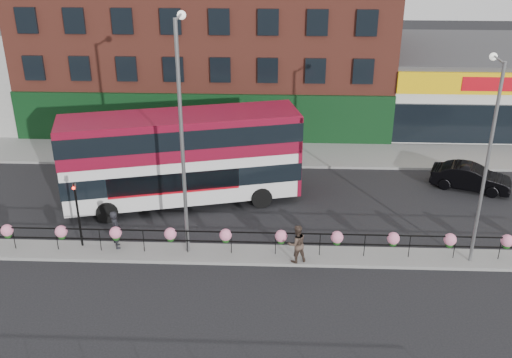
{
  "coord_description": "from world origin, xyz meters",
  "views": [
    {
      "loc": [
        1.07,
        -23.23,
        14.76
      ],
      "look_at": [
        0.0,
        3.0,
        2.5
      ],
      "focal_mm": 42.0,
      "sensor_mm": 36.0,
      "label": 1
    }
  ],
  "objects_px": {
    "lamp_column_east": "(488,147)",
    "pedestrian_b": "(297,244)",
    "car": "(471,177)",
    "double_decker_bus": "(182,150)",
    "lamp_column_west": "(182,120)",
    "pedestrian_a": "(116,229)"
  },
  "relations": [
    {
      "from": "pedestrian_a",
      "to": "lamp_column_west",
      "type": "xyz_separation_m",
      "value": [
        3.31,
        0.11,
        5.3
      ]
    },
    {
      "from": "double_decker_bus",
      "to": "pedestrian_a",
      "type": "height_order",
      "value": "double_decker_bus"
    },
    {
      "from": "lamp_column_west",
      "to": "lamp_column_east",
      "type": "bearing_deg",
      "value": -1.73
    },
    {
      "from": "pedestrian_a",
      "to": "lamp_column_east",
      "type": "distance_m",
      "value": 16.63
    },
    {
      "from": "car",
      "to": "lamp_column_east",
      "type": "xyz_separation_m",
      "value": [
        -2.13,
        -7.46,
        4.79
      ]
    },
    {
      "from": "car",
      "to": "pedestrian_b",
      "type": "xyz_separation_m",
      "value": [
        -9.89,
        -8.07,
        0.34
      ]
    },
    {
      "from": "lamp_column_east",
      "to": "double_decker_bus",
      "type": "bearing_deg",
      "value": 159.22
    },
    {
      "from": "car",
      "to": "pedestrian_a",
      "type": "xyz_separation_m",
      "value": [
        -18.15,
        -7.19,
        0.37
      ]
    },
    {
      "from": "lamp_column_west",
      "to": "lamp_column_east",
      "type": "xyz_separation_m",
      "value": [
        12.72,
        -0.38,
        -0.88
      ]
    },
    {
      "from": "pedestrian_a",
      "to": "lamp_column_west",
      "type": "bearing_deg",
      "value": -111.68
    },
    {
      "from": "double_decker_bus",
      "to": "pedestrian_a",
      "type": "bearing_deg",
      "value": -116.19
    },
    {
      "from": "double_decker_bus",
      "to": "lamp_column_west",
      "type": "distance_m",
      "value": 5.9
    },
    {
      "from": "pedestrian_a",
      "to": "lamp_column_east",
      "type": "xyz_separation_m",
      "value": [
        16.03,
        -0.27,
        4.42
      ]
    },
    {
      "from": "lamp_column_west",
      "to": "double_decker_bus",
      "type": "bearing_deg",
      "value": 100.63
    },
    {
      "from": "double_decker_bus",
      "to": "car",
      "type": "distance_m",
      "value": 16.08
    },
    {
      "from": "pedestrian_b",
      "to": "lamp_column_east",
      "type": "height_order",
      "value": "lamp_column_east"
    },
    {
      "from": "pedestrian_a",
      "to": "lamp_column_west",
      "type": "height_order",
      "value": "lamp_column_west"
    },
    {
      "from": "car",
      "to": "lamp_column_east",
      "type": "bearing_deg",
      "value": -175.32
    },
    {
      "from": "lamp_column_west",
      "to": "lamp_column_east",
      "type": "relative_size",
      "value": 1.17
    },
    {
      "from": "lamp_column_east",
      "to": "pedestrian_b",
      "type": "bearing_deg",
      "value": -175.52
    },
    {
      "from": "pedestrian_a",
      "to": "lamp_column_east",
      "type": "bearing_deg",
      "value": -114.62
    },
    {
      "from": "pedestrian_a",
      "to": "lamp_column_west",
      "type": "distance_m",
      "value": 6.25
    }
  ]
}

